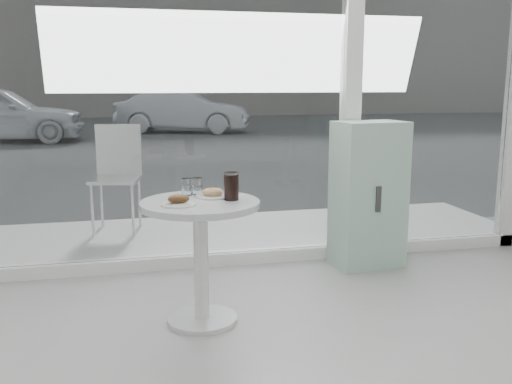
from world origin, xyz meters
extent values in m
cube|color=white|center=(0.00, 3.00, 0.05)|extent=(5.00, 0.12, 0.10)
cube|color=white|center=(0.90, 3.00, 1.50)|extent=(0.14, 0.14, 3.00)
cube|color=white|center=(-0.77, 3.00, 1.40)|extent=(3.21, 0.02, 2.60)
cube|color=white|center=(1.67, 3.00, 1.40)|extent=(1.41, 0.02, 2.60)
cylinder|color=silver|center=(-0.50, 1.90, 0.01)|extent=(0.44, 0.44, 0.03)
cylinder|color=silver|center=(-0.50, 1.90, 0.37)|extent=(0.09, 0.09, 0.70)
cylinder|color=white|center=(-0.50, 1.90, 0.75)|extent=(0.72, 0.72, 0.04)
cube|color=silver|center=(0.00, 3.80, 0.03)|extent=(5.60, 1.60, 0.05)
cube|color=#313131|center=(0.00, 16.00, 0.00)|extent=(40.00, 24.00, 0.00)
cube|color=gray|center=(0.00, 25.00, 4.00)|extent=(40.00, 2.00, 8.00)
cube|color=#88AD9B|center=(0.97, 2.73, 0.59)|extent=(0.58, 0.42, 1.17)
cube|color=#333333|center=(0.97, 2.54, 0.59)|extent=(0.04, 0.02, 0.20)
cylinder|color=silver|center=(-1.25, 3.96, 0.30)|extent=(0.03, 0.03, 0.50)
cylinder|color=silver|center=(-0.88, 3.88, 0.30)|extent=(0.03, 0.03, 0.50)
cylinder|color=silver|center=(-1.17, 4.33, 0.30)|extent=(0.03, 0.03, 0.50)
cylinder|color=silver|center=(-0.81, 4.25, 0.30)|extent=(0.03, 0.03, 0.50)
cube|color=silver|center=(-1.03, 4.11, 0.56)|extent=(0.52, 0.52, 0.03)
cube|color=silver|center=(-0.99, 4.31, 0.82)|extent=(0.44, 0.11, 0.50)
imported|color=#B1B3B9|center=(0.83, 15.76, 0.64)|extent=(4.11, 2.37, 1.28)
cylinder|color=silver|center=(-0.64, 1.81, 0.78)|extent=(0.20, 0.20, 0.01)
cube|color=white|center=(-0.62, 1.80, 0.79)|extent=(0.10, 0.10, 0.00)
ellipsoid|color=#37200F|center=(-0.64, 1.81, 0.81)|extent=(0.12, 0.10, 0.05)
ellipsoid|color=#37200F|center=(-0.60, 1.83, 0.81)|extent=(0.06, 0.06, 0.03)
cylinder|color=silver|center=(-0.41, 2.00, 0.78)|extent=(0.21, 0.21, 0.01)
torus|color=#AA834E|center=(-0.41, 2.00, 0.80)|extent=(0.12, 0.12, 0.04)
cylinder|color=white|center=(-0.56, 2.10, 0.82)|extent=(0.07, 0.07, 0.11)
cylinder|color=white|center=(-0.56, 2.10, 0.80)|extent=(0.06, 0.06, 0.06)
cylinder|color=white|center=(-0.49, 2.11, 0.82)|extent=(0.07, 0.07, 0.11)
cylinder|color=white|center=(-0.49, 2.11, 0.80)|extent=(0.06, 0.06, 0.06)
cylinder|color=white|center=(-0.31, 1.89, 0.86)|extent=(0.09, 0.09, 0.17)
cylinder|color=black|center=(-0.31, 1.89, 0.85)|extent=(0.08, 0.08, 0.15)
camera|label=1|loc=(-0.93, -1.44, 1.47)|focal=40.00mm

